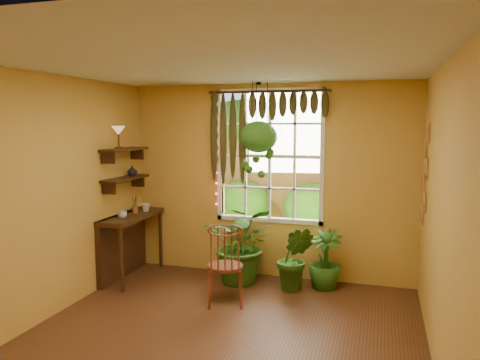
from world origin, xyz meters
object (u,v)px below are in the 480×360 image
at_px(windsor_chair, 225,277).
at_px(potted_plant_mid, 295,258).
at_px(potted_plant_left, 242,244).
at_px(hanging_basket, 258,140).
at_px(counter_ledge, 125,238).

bearing_deg(windsor_chair, potted_plant_mid, 25.34).
distance_m(potted_plant_left, hanging_basket, 1.42).
bearing_deg(counter_ledge, potted_plant_mid, 3.98).
xyz_separation_m(windsor_chair, hanging_basket, (0.15, 0.99, 1.59)).
height_order(potted_plant_mid, hanging_basket, hanging_basket).
relative_size(potted_plant_left, potted_plant_mid, 1.27).
xyz_separation_m(potted_plant_left, potted_plant_mid, (0.73, -0.09, -0.11)).
height_order(windsor_chair, potted_plant_left, windsor_chair).
relative_size(counter_ledge, hanging_basket, 0.93).
bearing_deg(potted_plant_left, hanging_basket, 49.27).
distance_m(windsor_chair, hanging_basket, 1.88).
xyz_separation_m(potted_plant_left, hanging_basket, (0.17, 0.19, 1.39)).
distance_m(counter_ledge, hanging_basket, 2.32).
xyz_separation_m(counter_ledge, potted_plant_mid, (2.37, 0.17, -0.13)).
relative_size(windsor_chair, potted_plant_left, 1.08).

